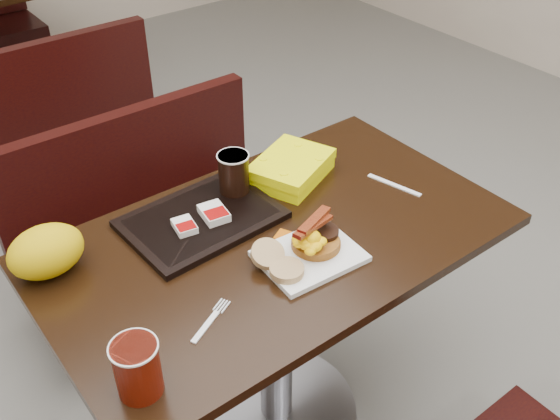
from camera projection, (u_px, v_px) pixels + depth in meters
floor at (277, 414)px, 2.10m from camera, size 6.00×7.00×0.01m
table_near at (276, 335)px, 1.87m from camera, size 1.20×0.70×0.75m
bench_near_n at (160, 223)px, 2.33m from camera, size 1.00×0.46×0.72m
bench_far_s at (38, 102)px, 3.09m from camera, size 1.00×0.46×0.72m
platter at (310, 256)px, 1.57m from camera, size 0.25×0.20×0.01m
pancake_stack at (316, 242)px, 1.59m from camera, size 0.13×0.13×0.03m
sausage_patty at (324, 231)px, 1.59m from camera, size 0.09×0.09×0.01m
scrambled_eggs at (312, 239)px, 1.54m from camera, size 0.09×0.08×0.04m
bacon_strips at (313, 225)px, 1.54m from camera, size 0.15×0.09×0.01m
muffin_bottom at (287, 270)px, 1.51m from camera, size 0.10×0.10×0.02m
muffin_top at (267, 254)px, 1.54m from camera, size 0.09×0.09×0.05m
coffee_cup_near at (137, 369)px, 1.22m from camera, size 0.09×0.09×0.13m
fork at (205, 327)px, 1.39m from camera, size 0.14×0.09×0.00m
knife at (394, 185)px, 1.83m from camera, size 0.06×0.17×0.00m
condiment_syrup at (282, 236)px, 1.64m from camera, size 0.05×0.05×0.01m
condiment_ketchup at (271, 220)px, 1.69m from camera, size 0.05×0.04×0.01m
tray at (202, 219)px, 1.69m from camera, size 0.40×0.30×0.02m
hashbrown_sleeve_left at (184, 226)px, 1.63m from camera, size 0.06×0.08×0.02m
hashbrown_sleeve_right at (214, 213)px, 1.68m from camera, size 0.07×0.09×0.02m
coffee_cup_far at (234, 173)px, 1.75m from camera, size 0.11×0.11×0.11m
clamshell at (291, 168)px, 1.85m from camera, size 0.28×0.25×0.06m
paper_bag at (46, 251)px, 1.50m from camera, size 0.20×0.16×0.13m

